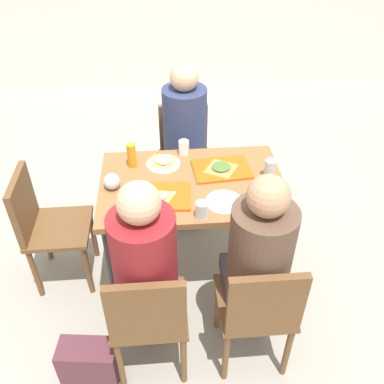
% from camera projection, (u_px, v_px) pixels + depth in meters
% --- Properties ---
extents(ground_plane, '(10.00, 10.00, 0.02)m').
position_uv_depth(ground_plane, '(192.00, 267.00, 3.09)').
color(ground_plane, '#9E998E').
extents(main_table, '(1.14, 0.76, 0.77)m').
position_uv_depth(main_table, '(192.00, 196.00, 2.67)').
color(main_table, olive).
rests_on(main_table, ground_plane).
extents(chair_near_left, '(0.40, 0.40, 0.86)m').
position_uv_depth(chair_near_left, '(149.00, 316.00, 2.15)').
color(chair_near_left, brown).
rests_on(chair_near_left, ground_plane).
extents(chair_near_right, '(0.40, 0.40, 0.86)m').
position_uv_depth(chair_near_right, '(258.00, 308.00, 2.19)').
color(chair_near_right, brown).
rests_on(chair_near_right, ground_plane).
extents(chair_far_side, '(0.40, 0.40, 0.86)m').
position_uv_depth(chair_far_side, '(184.00, 151.00, 3.36)').
color(chair_far_side, brown).
rests_on(chair_far_side, ground_plane).
extents(chair_left_end, '(0.40, 0.40, 0.86)m').
position_uv_depth(chair_left_end, '(44.00, 222.00, 2.71)').
color(chair_left_end, brown).
rests_on(chair_left_end, ground_plane).
extents(person_in_red, '(0.32, 0.42, 1.27)m').
position_uv_depth(person_in_red, '(145.00, 262.00, 2.11)').
color(person_in_red, '#383842').
rests_on(person_in_red, ground_plane).
extents(person_in_brown_jacket, '(0.32, 0.42, 1.27)m').
position_uv_depth(person_in_brown_jacket, '(258.00, 256.00, 2.15)').
color(person_in_brown_jacket, '#383842').
rests_on(person_in_brown_jacket, ground_plane).
extents(person_far_side, '(0.32, 0.42, 1.27)m').
position_uv_depth(person_far_side, '(185.00, 133.00, 3.10)').
color(person_far_side, '#383842').
rests_on(person_far_side, ground_plane).
extents(tray_red_near, '(0.38, 0.28, 0.02)m').
position_uv_depth(tray_red_near, '(160.00, 196.00, 2.48)').
color(tray_red_near, '#D85914').
rests_on(tray_red_near, main_table).
extents(tray_red_far, '(0.38, 0.29, 0.02)m').
position_uv_depth(tray_red_far, '(222.00, 169.00, 2.70)').
color(tray_red_far, '#D85914').
rests_on(tray_red_far, main_table).
extents(paper_plate_center, '(0.22, 0.22, 0.01)m').
position_uv_depth(paper_plate_center, '(163.00, 164.00, 2.76)').
color(paper_plate_center, white).
rests_on(paper_plate_center, main_table).
extents(paper_plate_near_edge, '(0.22, 0.22, 0.01)m').
position_uv_depth(paper_plate_near_edge, '(224.00, 202.00, 2.45)').
color(paper_plate_near_edge, white).
rests_on(paper_plate_near_edge, main_table).
extents(pizza_slice_a, '(0.21, 0.19, 0.02)m').
position_uv_depth(pizza_slice_a, '(158.00, 197.00, 2.45)').
color(pizza_slice_a, '#DBAD60').
rests_on(pizza_slice_a, tray_red_near).
extents(pizza_slice_b, '(0.21, 0.20, 0.02)m').
position_uv_depth(pizza_slice_b, '(221.00, 167.00, 2.69)').
color(pizza_slice_b, '#C68C47').
rests_on(pizza_slice_b, tray_red_far).
extents(pizza_slice_c, '(0.21, 0.22, 0.02)m').
position_uv_depth(pizza_slice_c, '(163.00, 161.00, 2.76)').
color(pizza_slice_c, '#DBAD60').
rests_on(pizza_slice_c, paper_plate_center).
extents(plastic_cup_a, '(0.07, 0.07, 0.10)m').
position_uv_depth(plastic_cup_a, '(184.00, 148.00, 2.82)').
color(plastic_cup_a, white).
rests_on(plastic_cup_a, main_table).
extents(plastic_cup_b, '(0.07, 0.07, 0.10)m').
position_uv_depth(plastic_cup_b, '(202.00, 210.00, 2.32)').
color(plastic_cup_b, white).
rests_on(plastic_cup_b, main_table).
extents(soda_can, '(0.07, 0.07, 0.12)m').
position_uv_depth(soda_can, '(270.00, 169.00, 2.61)').
color(soda_can, '#B7BCC6').
rests_on(soda_can, main_table).
extents(condiment_bottle, '(0.06, 0.06, 0.16)m').
position_uv_depth(condiment_bottle, '(132.00, 155.00, 2.70)').
color(condiment_bottle, orange).
rests_on(condiment_bottle, main_table).
extents(foil_bundle, '(0.10, 0.10, 0.10)m').
position_uv_depth(foil_bundle, '(112.00, 181.00, 2.53)').
color(foil_bundle, silver).
rests_on(foil_bundle, main_table).
extents(handbag, '(0.34, 0.20, 0.28)m').
position_uv_depth(handbag, '(90.00, 362.00, 2.35)').
color(handbag, '#592D38').
rests_on(handbag, ground_plane).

